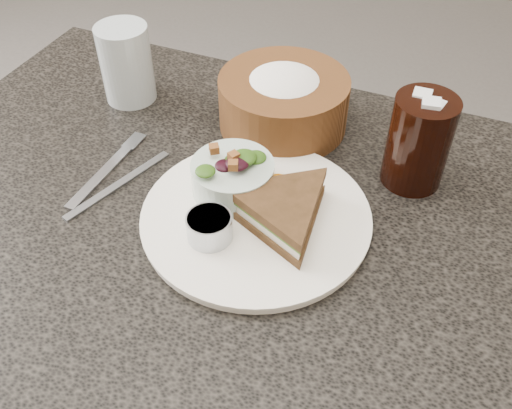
{
  "coord_description": "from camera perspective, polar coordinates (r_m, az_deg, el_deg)",
  "views": [
    {
      "loc": [
        0.25,
        -0.49,
        1.29
      ],
      "look_at": [
        0.04,
        -0.01,
        0.78
      ],
      "focal_mm": 40.0,
      "sensor_mm": 36.0,
      "label": 1
    }
  ],
  "objects": [
    {
      "name": "sandwich",
      "position": [
        0.71,
        2.61,
        -0.57
      ],
      "size": [
        0.22,
        0.22,
        0.04
      ],
      "primitive_type": null,
      "rotation": [
        0.0,
        0.0,
        -0.42
      ],
      "color": "#482E19",
      "rests_on": "dinner_plate"
    },
    {
      "name": "fork",
      "position": [
        0.84,
        -15.0,
        3.06
      ],
      "size": [
        0.02,
        0.16,
        0.0
      ],
      "primitive_type": "cube",
      "rotation": [
        0.0,
        0.0,
        -0.02
      ],
      "color": "#9EA1AB",
      "rests_on": "dining_table"
    },
    {
      "name": "salad_bowl",
      "position": [
        0.75,
        -2.35,
        3.21
      ],
      "size": [
        0.12,
        0.12,
        0.06
      ],
      "primitive_type": null,
      "rotation": [
        0.0,
        0.0,
        0.08
      ],
      "color": "#B4CABD",
      "rests_on": "dinner_plate"
    },
    {
      "name": "cola_glass",
      "position": [
        0.79,
        16.03,
        6.39
      ],
      "size": [
        0.11,
        0.11,
        0.14
      ],
      "primitive_type": null,
      "rotation": [
        0.0,
        0.0,
        0.36
      ],
      "color": "black",
      "rests_on": "dining_table"
    },
    {
      "name": "knife",
      "position": [
        0.82,
        -13.57,
        1.96
      ],
      "size": [
        0.07,
        0.18,
        0.0
      ],
      "primitive_type": "cube",
      "rotation": [
        0.0,
        0.0,
        -0.31
      ],
      "color": "#92979F",
      "rests_on": "dining_table"
    },
    {
      "name": "orange_wedge",
      "position": [
        0.77,
        2.23,
        2.43
      ],
      "size": [
        0.06,
        0.06,
        0.02
      ],
      "primitive_type": "cone",
      "rotation": [
        0.0,
        0.0,
        0.16
      ],
      "color": "orange",
      "rests_on": "dinner_plate"
    },
    {
      "name": "water_glass",
      "position": [
        0.96,
        -12.84,
        13.57
      ],
      "size": [
        0.1,
        0.1,
        0.13
      ],
      "primitive_type": "cylinder",
      "rotation": [
        0.0,
        0.0,
        0.24
      ],
      "color": "#ADBBC0",
      "rests_on": "dining_table"
    },
    {
      "name": "dinner_plate",
      "position": [
        0.74,
        0.0,
        -1.3
      ],
      "size": [
        0.3,
        0.3,
        0.01
      ],
      "primitive_type": "cylinder",
      "color": "white",
      "rests_on": "dining_table"
    },
    {
      "name": "bread_basket",
      "position": [
        0.88,
        2.79,
        10.95
      ],
      "size": [
        0.21,
        0.21,
        0.11
      ],
      "primitive_type": null,
      "rotation": [
        0.0,
        0.0,
        -0.05
      ],
      "color": "brown",
      "rests_on": "dining_table"
    },
    {
      "name": "dining_table",
      "position": [
        1.06,
        -2.16,
        -14.94
      ],
      "size": [
        1.0,
        0.7,
        0.75
      ],
      "primitive_type": "cube",
      "color": "black",
      "rests_on": "floor"
    },
    {
      "name": "dressing_ramekin",
      "position": [
        0.7,
        -4.68,
        -2.31
      ],
      "size": [
        0.06,
        0.06,
        0.03
      ],
      "primitive_type": "cylinder",
      "rotation": [
        0.0,
        0.0,
        0.07
      ],
      "color": "#A9B0B8",
      "rests_on": "dinner_plate"
    }
  ]
}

